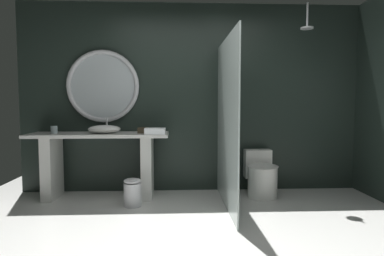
% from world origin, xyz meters
% --- Properties ---
extents(ground_plane, '(5.76, 5.76, 0.00)m').
position_xyz_m(ground_plane, '(0.00, 0.00, 0.00)').
color(ground_plane, silver).
extents(back_wall_panel, '(4.80, 0.10, 2.60)m').
position_xyz_m(back_wall_panel, '(0.00, 1.90, 1.30)').
color(back_wall_panel, '#1E2823').
rests_on(back_wall_panel, ground_plane).
extents(vanity_counter, '(1.78, 0.56, 0.84)m').
position_xyz_m(vanity_counter, '(-1.26, 1.55, 0.52)').
color(vanity_counter, silver).
rests_on(vanity_counter, ground_plane).
extents(vessel_sink, '(0.42, 0.34, 0.19)m').
position_xyz_m(vessel_sink, '(-1.19, 1.54, 0.90)').
color(vessel_sink, white).
rests_on(vessel_sink, vanity_counter).
extents(tumbler_cup, '(0.08, 0.08, 0.10)m').
position_xyz_m(tumbler_cup, '(-1.83, 1.54, 0.89)').
color(tumbler_cup, silver).
rests_on(tumbler_cup, vanity_counter).
extents(tissue_box, '(0.13, 0.12, 0.07)m').
position_xyz_m(tissue_box, '(-0.69, 1.53, 0.88)').
color(tissue_box, '#3D3323').
rests_on(tissue_box, vanity_counter).
extents(round_wall_mirror, '(0.98, 0.06, 0.98)m').
position_xyz_m(round_wall_mirror, '(-1.26, 1.81, 1.46)').
color(round_wall_mirror, silver).
extents(shower_glass_panel, '(0.02, 1.55, 1.99)m').
position_xyz_m(shower_glass_panel, '(0.33, 1.07, 1.00)').
color(shower_glass_panel, silver).
rests_on(shower_glass_panel, ground_plane).
extents(rain_shower_head, '(0.16, 0.16, 0.33)m').
position_xyz_m(rain_shower_head, '(1.40, 1.43, 2.22)').
color(rain_shower_head, silver).
extents(toilet, '(0.40, 0.59, 0.59)m').
position_xyz_m(toilet, '(0.86, 1.52, 0.27)').
color(toilet, white).
rests_on(toilet, ground_plane).
extents(waste_bin, '(0.21, 0.21, 0.34)m').
position_xyz_m(waste_bin, '(-0.79, 1.14, 0.17)').
color(waste_bin, silver).
rests_on(waste_bin, ground_plane).
extents(folded_hand_towel, '(0.26, 0.18, 0.08)m').
position_xyz_m(folded_hand_towel, '(-0.53, 1.37, 0.88)').
color(folded_hand_towel, white).
rests_on(folded_hand_towel, vanity_counter).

